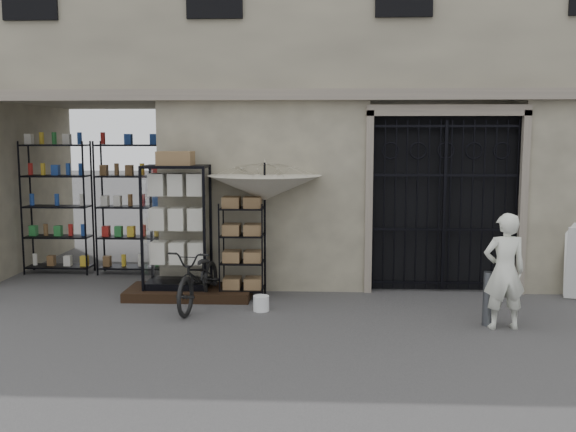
{
  "coord_description": "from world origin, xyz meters",
  "views": [
    {
      "loc": [
        -0.34,
        -8.5,
        2.58
      ],
      "look_at": [
        -0.8,
        1.4,
        1.35
      ],
      "focal_mm": 40.0,
      "sensor_mm": 36.0,
      "label": 1
    }
  ],
  "objects_px": {
    "bicycle": "(200,307)",
    "shopkeeper": "(502,328)",
    "white_bucket": "(261,303)",
    "market_umbrella": "(265,181)",
    "wire_rack": "(242,251)",
    "steel_bollard": "(488,299)",
    "display_cabinet": "(177,233)"
  },
  "relations": [
    {
      "from": "display_cabinet",
      "to": "steel_bollard",
      "type": "distance_m",
      "value": 4.86
    },
    {
      "from": "wire_rack",
      "to": "shopkeeper",
      "type": "relative_size",
      "value": 0.98
    },
    {
      "from": "display_cabinet",
      "to": "shopkeeper",
      "type": "relative_size",
      "value": 1.36
    },
    {
      "from": "display_cabinet",
      "to": "shopkeeper",
      "type": "height_order",
      "value": "display_cabinet"
    },
    {
      "from": "wire_rack",
      "to": "steel_bollard",
      "type": "xyz_separation_m",
      "value": [
        3.54,
        -1.37,
        -0.38
      ]
    },
    {
      "from": "wire_rack",
      "to": "white_bucket",
      "type": "distance_m",
      "value": 1.08
    },
    {
      "from": "display_cabinet",
      "to": "white_bucket",
      "type": "xyz_separation_m",
      "value": [
        1.43,
        -0.82,
        -0.92
      ]
    },
    {
      "from": "bicycle",
      "to": "shopkeeper",
      "type": "xyz_separation_m",
      "value": [
        4.29,
        -0.89,
        0.0
      ]
    },
    {
      "from": "shopkeeper",
      "to": "market_umbrella",
      "type": "bearing_deg",
      "value": -31.57
    },
    {
      "from": "bicycle",
      "to": "shopkeeper",
      "type": "height_order",
      "value": "bicycle"
    },
    {
      "from": "market_umbrella",
      "to": "steel_bollard",
      "type": "distance_m",
      "value": 3.84
    },
    {
      "from": "bicycle",
      "to": "steel_bollard",
      "type": "height_order",
      "value": "bicycle"
    },
    {
      "from": "steel_bollard",
      "to": "white_bucket",
      "type": "bearing_deg",
      "value": 169.49
    },
    {
      "from": "white_bucket",
      "to": "bicycle",
      "type": "bearing_deg",
      "value": 169.77
    },
    {
      "from": "steel_bollard",
      "to": "market_umbrella",
      "type": "bearing_deg",
      "value": 154.28
    },
    {
      "from": "white_bucket",
      "to": "shopkeeper",
      "type": "xyz_separation_m",
      "value": [
        3.34,
        -0.72,
        -0.11
      ]
    },
    {
      "from": "steel_bollard",
      "to": "shopkeeper",
      "type": "bearing_deg",
      "value": -37.77
    },
    {
      "from": "wire_rack",
      "to": "bicycle",
      "type": "distance_m",
      "value": 1.14
    },
    {
      "from": "display_cabinet",
      "to": "white_bucket",
      "type": "distance_m",
      "value": 1.89
    },
    {
      "from": "display_cabinet",
      "to": "bicycle",
      "type": "bearing_deg",
      "value": -36.31
    },
    {
      "from": "shopkeeper",
      "to": "white_bucket",
      "type": "bearing_deg",
      "value": -17.32
    },
    {
      "from": "wire_rack",
      "to": "steel_bollard",
      "type": "bearing_deg",
      "value": -44.59
    },
    {
      "from": "steel_bollard",
      "to": "shopkeeper",
      "type": "relative_size",
      "value": 0.47
    },
    {
      "from": "wire_rack",
      "to": "shopkeeper",
      "type": "distance_m",
      "value": 4.07
    },
    {
      "from": "white_bucket",
      "to": "steel_bollard",
      "type": "bearing_deg",
      "value": -10.51
    },
    {
      "from": "wire_rack",
      "to": "bicycle",
      "type": "height_order",
      "value": "wire_rack"
    },
    {
      "from": "bicycle",
      "to": "shopkeeper",
      "type": "bearing_deg",
      "value": -3.67
    },
    {
      "from": "market_umbrella",
      "to": "shopkeeper",
      "type": "distance_m",
      "value": 4.19
    },
    {
      "from": "market_umbrella",
      "to": "white_bucket",
      "type": "xyz_separation_m",
      "value": [
        0.02,
        -0.95,
        -1.76
      ]
    },
    {
      "from": "wire_rack",
      "to": "market_umbrella",
      "type": "bearing_deg",
      "value": 1.62
    },
    {
      "from": "bicycle",
      "to": "shopkeeper",
      "type": "distance_m",
      "value": 4.39
    },
    {
      "from": "display_cabinet",
      "to": "market_umbrella",
      "type": "height_order",
      "value": "market_umbrella"
    }
  ]
}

